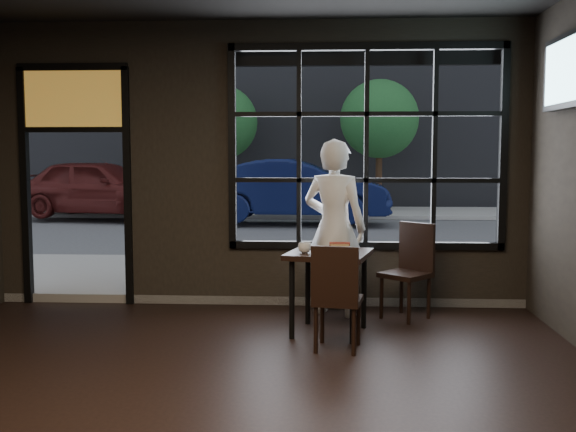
# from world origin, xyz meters

# --- Properties ---
(floor) EXTENTS (6.00, 7.00, 0.02)m
(floor) POSITION_xyz_m (0.00, 0.00, -0.01)
(floor) COLOR black
(floor) RESTS_ON ground
(window_frame) EXTENTS (3.06, 0.12, 2.28)m
(window_frame) POSITION_xyz_m (1.20, 3.50, 1.80)
(window_frame) COLOR black
(window_frame) RESTS_ON ground
(stained_transom) EXTENTS (1.20, 0.06, 0.70)m
(stained_transom) POSITION_xyz_m (-2.10, 3.50, 2.35)
(stained_transom) COLOR orange
(stained_transom) RESTS_ON ground
(street_asphalt) EXTENTS (60.00, 41.00, 0.04)m
(street_asphalt) POSITION_xyz_m (0.00, 24.00, -0.02)
(street_asphalt) COLOR #545456
(street_asphalt) RESTS_ON ground
(building_across) EXTENTS (28.00, 12.00, 15.00)m
(building_across) POSITION_xyz_m (0.00, 23.00, 7.50)
(building_across) COLOR #5B5956
(building_across) RESTS_ON ground
(cafe_table) EXTENTS (0.89, 0.89, 0.80)m
(cafe_table) POSITION_xyz_m (0.79, 2.34, 0.40)
(cafe_table) COLOR black
(cafe_table) RESTS_ON floor
(chair_near) EXTENTS (0.47, 0.47, 0.95)m
(chair_near) POSITION_xyz_m (0.86, 1.81, 0.47)
(chair_near) COLOR black
(chair_near) RESTS_ON floor
(chair_window) EXTENTS (0.61, 0.61, 1.00)m
(chair_window) POSITION_xyz_m (1.59, 2.96, 0.50)
(chair_window) COLOR black
(chair_window) RESTS_ON floor
(man) EXTENTS (0.80, 0.67, 1.88)m
(man) POSITION_xyz_m (0.85, 3.10, 0.94)
(man) COLOR white
(man) RESTS_ON floor
(hotdog) EXTENTS (0.20, 0.09, 0.06)m
(hotdog) POSITION_xyz_m (0.89, 2.51, 0.83)
(hotdog) COLOR tan
(hotdog) RESTS_ON cafe_table
(cup) EXTENTS (0.16, 0.16, 0.10)m
(cup) POSITION_xyz_m (0.56, 2.24, 0.85)
(cup) COLOR silver
(cup) RESTS_ON cafe_table
(tv) EXTENTS (0.13, 1.15, 0.67)m
(tv) POSITION_xyz_m (2.93, 2.21, 2.47)
(tv) COLOR black
(tv) RESTS_ON wall_right
(navy_car) EXTENTS (4.55, 1.69, 1.49)m
(navy_car) POSITION_xyz_m (0.04, 12.12, 0.84)
(navy_car) COLOR #0B1238
(navy_car) RESTS_ON street_asphalt
(maroon_car) EXTENTS (4.61, 2.45, 1.49)m
(maroon_car) POSITION_xyz_m (-5.02, 12.85, 0.85)
(maroon_car) COLOR #4D1614
(maroon_car) RESTS_ON street_asphalt
(tree_left) EXTENTS (2.16, 2.16, 3.69)m
(tree_left) POSITION_xyz_m (-2.31, 15.49, 2.60)
(tree_left) COLOR #332114
(tree_left) RESTS_ON street_asphalt
(tree_right) EXTENTS (2.23, 2.23, 3.80)m
(tree_right) POSITION_xyz_m (2.27, 15.29, 2.68)
(tree_right) COLOR #332114
(tree_right) RESTS_ON street_asphalt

